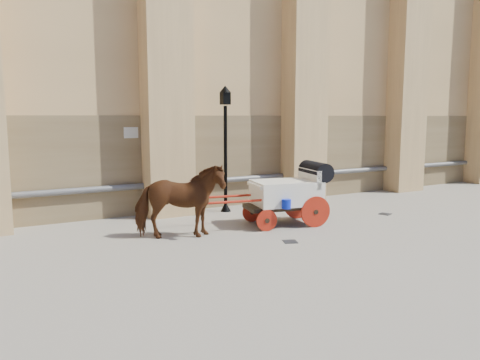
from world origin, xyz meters
TOP-DOWN VIEW (x-y plane):
  - ground at (0.00, 0.00)m, footprint 90.00×90.00m
  - horse at (-1.73, 0.85)m, footprint 2.38×1.64m
  - carriage at (1.54, 0.83)m, footprint 4.05×1.75m
  - street_lamp at (0.75, 3.24)m, footprint 0.37×0.37m
  - drain_grate_near at (0.45, -0.74)m, footprint 0.42×0.42m
  - drain_grate_far at (4.84, 0.50)m, footprint 0.42×0.42m

SIDE VIEW (x-z plane):
  - ground at x=0.00m, z-range 0.00..0.00m
  - drain_grate_near at x=0.45m, z-range 0.00..0.01m
  - drain_grate_far at x=4.84m, z-range 0.00..0.01m
  - horse at x=-1.73m, z-range 0.00..1.84m
  - carriage at x=1.54m, z-range 0.07..1.79m
  - street_lamp at x=0.75m, z-range 0.14..4.05m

